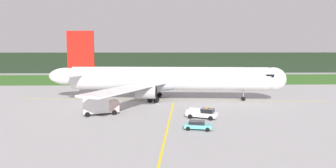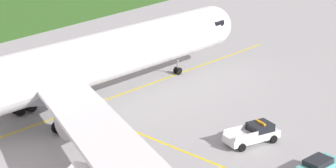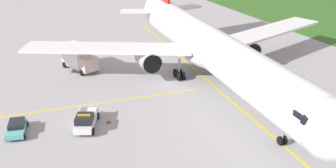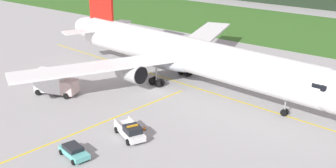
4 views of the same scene
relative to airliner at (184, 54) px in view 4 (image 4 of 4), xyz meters
The scene contains 9 objects.
ground 7.68m from the airliner, 108.20° to the right, with size 320.00×320.00×0.00m, color #9C9B9C.
grass_verge 48.00m from the airliner, 92.21° to the left, with size 320.00×38.64×0.04m, color #346323.
taxiway_centerline_main 4.95m from the airliner, ahead, with size 71.92×0.30×0.01m, color yellow.
taxiway_centerline_spur 22.55m from the airliner, 90.43° to the right, with size 39.24×0.30×0.01m, color yellow.
airliner is the anchor object (origin of this frame).
ops_pickup_truck 20.12m from the airliner, 72.75° to the right, with size 5.57×3.91×1.94m.
catering_truck 19.97m from the airliner, 129.27° to the right, with size 6.77×4.43×3.87m.
staff_car 26.52m from the airliner, 81.14° to the right, with size 4.32×2.68×1.30m.
apron_cone 17.87m from the airliner, 70.40° to the right, with size 0.47×0.47×0.60m.
Camera 4 is at (38.97, -46.31, 23.54)m, focal length 45.73 mm.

